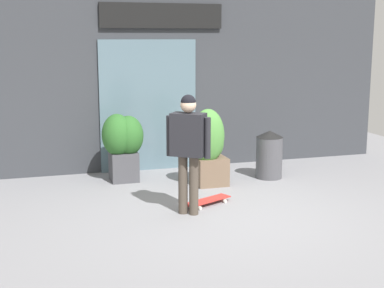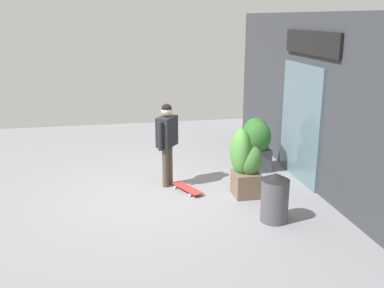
{
  "view_description": "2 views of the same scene",
  "coord_description": "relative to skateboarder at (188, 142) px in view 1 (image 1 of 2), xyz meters",
  "views": [
    {
      "loc": [
        -2.57,
        -6.98,
        2.44
      ],
      "look_at": [
        -0.23,
        0.62,
        0.9
      ],
      "focal_mm": 51.84,
      "sensor_mm": 36.0,
      "label": 1
    },
    {
      "loc": [
        7.89,
        -0.92,
        3.29
      ],
      "look_at": [
        -0.23,
        0.62,
        0.9
      ],
      "focal_mm": 41.29,
      "sensor_mm": 36.0,
      "label": 2
    }
  ],
  "objects": [
    {
      "name": "planter_box_left",
      "position": [
        0.76,
        1.37,
        -0.37
      ],
      "size": [
        0.63,
        0.58,
        1.3
      ],
      "color": "brown",
      "rests_on": "ground_plane"
    },
    {
      "name": "planter_box_right",
      "position": [
        -0.55,
        2.06,
        -0.35
      ],
      "size": [
        0.71,
        0.6,
        1.17
      ],
      "color": "#47474C",
      "rests_on": "ground_plane"
    },
    {
      "name": "building_facade",
      "position": [
        0.42,
        2.9,
        0.65
      ],
      "size": [
        8.71,
        0.31,
        3.38
      ],
      "color": "#383A3F",
      "rests_on": "ground_plane"
    },
    {
      "name": "skateboard",
      "position": [
        0.39,
        0.33,
        -0.97
      ],
      "size": [
        0.81,
        0.53,
        0.08
      ],
      "rotation": [
        0.0,
        0.0,
        0.44
      ],
      "color": "red",
      "rests_on": "ground_plane"
    },
    {
      "name": "ground_plane",
      "position": [
        0.43,
        -0.16,
        -1.03
      ],
      "size": [
        12.0,
        12.0,
        0.0
      ],
      "primitive_type": "plane",
      "color": "gray"
    },
    {
      "name": "skateboarder",
      "position": [
        0.0,
        0.0,
        0.0
      ],
      "size": [
        0.53,
        0.48,
        1.68
      ],
      "rotation": [
        0.0,
        0.0,
        0.94
      ],
      "color": "#4C4238",
      "rests_on": "ground_plane"
    },
    {
      "name": "trash_bin",
      "position": [
        1.94,
        1.53,
        -0.61
      ],
      "size": [
        0.47,
        0.47,
        0.84
      ],
      "color": "#4C4C51",
      "rests_on": "ground_plane"
    }
  ]
}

